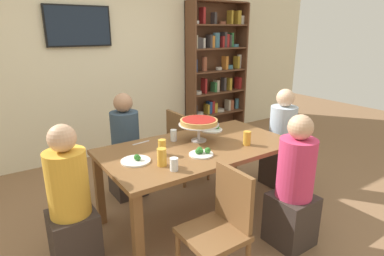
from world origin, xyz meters
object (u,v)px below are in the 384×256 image
(dining_table, at_px, (198,154))
(beer_glass_amber_spare, at_px, (162,157))
(water_glass_clear_near, at_px, (174,135))
(television, at_px, (78,26))
(chair_near_left, at_px, (221,224))
(diner_far_left, at_px, (126,153))
(cutlery_knife_near, at_px, (288,141))
(cutlery_fork_near, at_px, (141,143))
(chair_far_right, at_px, (184,142))
(water_glass_clear_far, at_px, (174,164))
(diner_near_right, at_px, (294,191))
(deep_dish_pizza_stand, at_px, (199,123))
(diner_head_east, at_px, (281,145))
(salad_plate_spare, at_px, (202,153))
(salad_plate_near_diner, at_px, (136,160))
(bookshelf, at_px, (216,69))
(salad_plate_far_diner, at_px, (212,129))
(beer_glass_amber_tall, at_px, (247,138))
(beer_glass_amber_short, at_px, (162,147))
(diner_head_west, at_px, (71,208))

(dining_table, bearing_deg, beer_glass_amber_spare, -157.92)
(water_glass_clear_near, bearing_deg, television, 99.05)
(television, xyz_separation_m, chair_near_left, (0.04, -2.90, -1.33))
(diner_far_left, relative_size, cutlery_knife_near, 6.39)
(cutlery_fork_near, bearing_deg, water_glass_clear_near, 150.80)
(diner_far_left, relative_size, cutlery_fork_near, 6.39)
(television, distance_m, chair_far_right, 2.03)
(water_glass_clear_far, distance_m, cutlery_knife_near, 1.27)
(chair_near_left, xyz_separation_m, beer_glass_amber_spare, (-0.13, 0.59, 0.33))
(television, relative_size, water_glass_clear_far, 8.20)
(diner_near_right, relative_size, water_glass_clear_far, 11.34)
(chair_far_right, distance_m, deep_dish_pizza_stand, 0.81)
(diner_head_east, xyz_separation_m, salad_plate_spare, (-1.31, -0.22, 0.27))
(chair_far_right, relative_size, deep_dish_pizza_stand, 2.24)
(beer_glass_amber_spare, bearing_deg, cutlery_fork_near, 81.26)
(dining_table, bearing_deg, salad_plate_near_diner, -178.70)
(bookshelf, xyz_separation_m, water_glass_clear_near, (-1.90, -1.76, -0.34))
(chair_near_left, xyz_separation_m, chair_far_right, (0.68, 1.54, 0.00))
(water_glass_clear_near, height_order, cutlery_knife_near, water_glass_clear_near)
(bookshelf, height_order, deep_dish_pizza_stand, bookshelf)
(deep_dish_pizza_stand, bearing_deg, water_glass_clear_near, 144.89)
(salad_plate_far_diner, height_order, water_glass_clear_near, water_glass_clear_near)
(diner_near_right, relative_size, chair_far_right, 1.32)
(chair_near_left, xyz_separation_m, beer_glass_amber_tall, (0.76, 0.56, 0.32))
(cutlery_fork_near, bearing_deg, beer_glass_amber_short, 86.59)
(salad_plate_spare, bearing_deg, dining_table, 62.79)
(diner_near_right, bearing_deg, beer_glass_amber_short, 45.93)
(bookshelf, height_order, diner_near_right, bookshelf)
(diner_far_left, xyz_separation_m, beer_glass_amber_spare, (-0.11, -1.01, 0.32))
(bookshelf, xyz_separation_m, deep_dish_pizza_stand, (-1.70, -1.90, -0.22))
(bookshelf, relative_size, diner_near_right, 1.92)
(diner_head_east, xyz_separation_m, salad_plate_near_diner, (-1.84, -0.04, 0.26))
(salad_plate_far_diner, distance_m, beer_glass_amber_spare, 1.02)
(salad_plate_far_diner, height_order, cutlery_knife_near, salad_plate_far_diner)
(salad_plate_near_diner, height_order, beer_glass_amber_tall, beer_glass_amber_tall)
(salad_plate_spare, height_order, beer_glass_amber_spare, beer_glass_amber_spare)
(chair_far_right, bearing_deg, salad_plate_far_diner, 10.03)
(chair_near_left, bearing_deg, salad_plate_spare, -23.81)
(bookshelf, distance_m, beer_glass_amber_short, 2.98)
(deep_dish_pizza_stand, xyz_separation_m, water_glass_clear_far, (-0.55, -0.45, -0.13))
(chair_far_right, height_order, salad_plate_spare, chair_far_right)
(deep_dish_pizza_stand, xyz_separation_m, salad_plate_spare, (-0.19, -0.31, -0.16))
(bookshelf, relative_size, salad_plate_far_diner, 9.60)
(diner_head_west, xyz_separation_m, water_glass_clear_far, (0.72, -0.32, 0.30))
(water_glass_clear_far, bearing_deg, diner_near_right, -26.90)
(salad_plate_spare, bearing_deg, salad_plate_far_diner, 44.88)
(chair_near_left, xyz_separation_m, salad_plate_near_diner, (-0.27, 0.78, 0.27))
(diner_near_right, height_order, beer_glass_amber_spare, diner_near_right)
(beer_glass_amber_spare, bearing_deg, diner_far_left, 84.02)
(dining_table, distance_m, water_glass_clear_far, 0.58)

